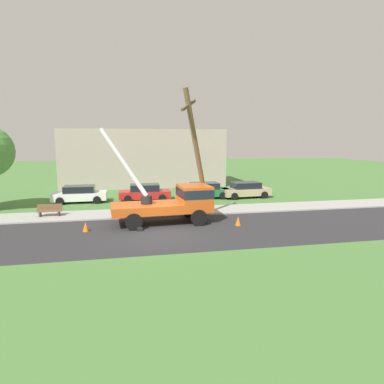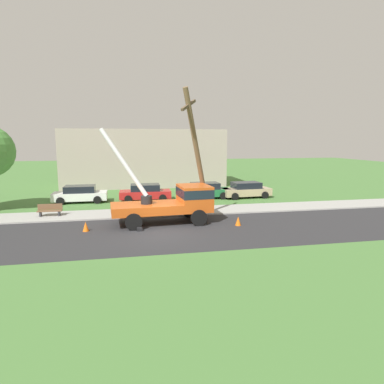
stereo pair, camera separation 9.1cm
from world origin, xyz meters
TOP-DOWN VIEW (x-y plane):
  - ground_plane at (0.00, 12.00)m, footprint 120.00×120.00m
  - road_asphalt at (0.00, 0.00)m, footprint 80.00×7.47m
  - sidewalk_strip at (0.00, 5.22)m, footprint 80.00×2.97m
  - utility_truck at (1.10, 2.21)m, footprint 6.91×3.21m
  - leaning_utility_pole at (2.72, 2.88)m, footprint 2.68×3.37m
  - traffic_cone_ahead at (4.82, 0.65)m, footprint 0.36×0.36m
  - traffic_cone_behind at (-4.25, 1.10)m, footprint 0.36×0.36m
  - parked_sedan_white at (-5.75, 10.58)m, footprint 4.41×2.04m
  - parked_sedan_red at (-0.30, 10.42)m, footprint 4.46×2.11m
  - parked_sedan_green at (5.06, 10.48)m, footprint 4.41×2.04m
  - parked_sedan_tan at (8.84, 10.10)m, footprint 4.51×2.21m
  - park_bench at (-7.06, 5.28)m, footprint 1.60×0.45m
  - lowrise_building_backdrop at (0.22, 20.39)m, footprint 18.00×6.00m

SIDE VIEW (x-z plane):
  - ground_plane at x=0.00m, z-range 0.00..0.00m
  - road_asphalt at x=0.00m, z-range 0.00..0.01m
  - sidewalk_strip at x=0.00m, z-range 0.00..0.10m
  - traffic_cone_ahead at x=4.82m, z-range 0.00..0.56m
  - traffic_cone_behind at x=-4.25m, z-range 0.00..0.56m
  - park_bench at x=-7.06m, z-range 0.01..0.91m
  - parked_sedan_white at x=-5.75m, z-range 0.00..1.42m
  - parked_sedan_red at x=-0.30m, z-range 0.00..1.42m
  - parked_sedan_green at x=5.06m, z-range 0.00..1.42m
  - parked_sedan_tan at x=8.84m, z-range 0.00..1.42m
  - utility_truck at x=1.10m, z-range -1.58..4.40m
  - lowrise_building_backdrop at x=0.22m, z-range 0.00..6.40m
  - leaning_utility_pole at x=2.72m, z-range 0.09..8.51m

